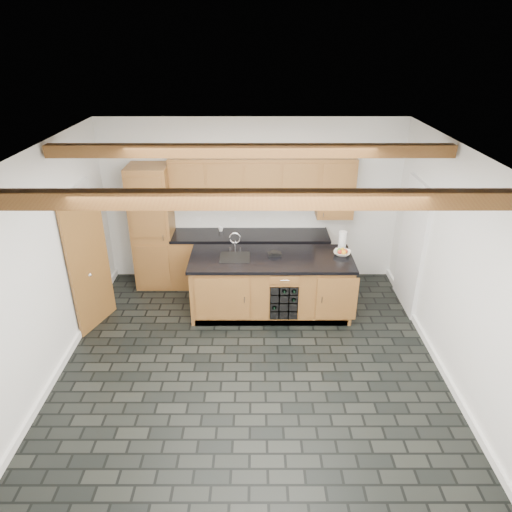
{
  "coord_description": "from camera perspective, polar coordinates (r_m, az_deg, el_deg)",
  "views": [
    {
      "loc": [
        0.06,
        -4.86,
        3.95
      ],
      "look_at": [
        0.07,
        0.8,
        1.2
      ],
      "focal_mm": 32.0,
      "sensor_mm": 36.0,
      "label": 1
    }
  ],
  "objects": [
    {
      "name": "paper_towel",
      "position": [
        7.24,
        10.76,
        1.98
      ],
      "size": [
        0.12,
        0.12,
        0.28
      ],
      "primitive_type": "cylinder",
      "color": "white",
      "rests_on": "island"
    },
    {
      "name": "back_cabinetry",
      "position": [
        7.71,
        -3.32,
        3.21
      ],
      "size": [
        3.65,
        0.62,
        2.2
      ],
      "color": "#945B2F",
      "rests_on": "ground"
    },
    {
      "name": "mug",
      "position": [
        7.81,
        -4.43,
        3.41
      ],
      "size": [
        0.11,
        0.11,
        0.08
      ],
      "primitive_type": "imported",
      "rotation": [
        0.0,
        0.0,
        -0.21
      ],
      "color": "white",
      "rests_on": "back_cabinetry"
    },
    {
      "name": "faucet",
      "position": [
        6.89,
        -2.66,
        0.19
      ],
      "size": [
        0.45,
        0.4,
        0.34
      ],
      "color": "black",
      "rests_on": "island"
    },
    {
      "name": "room_shell",
      "position": [
        5.91,
        -1.5,
        1.72
      ],
      "size": [
        5.01,
        5.0,
        5.0
      ],
      "color": "white",
      "rests_on": "ground"
    },
    {
      "name": "island",
      "position": [
        7.07,
        1.92,
        -3.62
      ],
      "size": [
        2.48,
        0.96,
        0.93
      ],
      "color": "#945B2F",
      "rests_on": "ground"
    },
    {
      "name": "ground",
      "position": [
        6.26,
        -0.65,
        -13.16
      ],
      "size": [
        5.0,
        5.0,
        0.0
      ],
      "primitive_type": "plane",
      "color": "black",
      "rests_on": "ground"
    },
    {
      "name": "fruit_bowl",
      "position": [
        7.05,
        10.71,
        0.36
      ],
      "size": [
        0.31,
        0.31,
        0.06
      ],
      "primitive_type": "imported",
      "rotation": [
        0.0,
        0.0,
        -0.28
      ],
      "color": "white",
      "rests_on": "island"
    },
    {
      "name": "fruit_cluster",
      "position": [
        7.04,
        10.73,
        0.61
      ],
      "size": [
        0.16,
        0.17,
        0.07
      ],
      "color": "#B23517",
      "rests_on": "fruit_bowl"
    },
    {
      "name": "kitchen_scale",
      "position": [
        6.92,
        2.34,
        0.28
      ],
      "size": [
        0.21,
        0.13,
        0.06
      ],
      "rotation": [
        0.0,
        0.0,
        0.1
      ],
      "color": "black",
      "rests_on": "island"
    }
  ]
}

